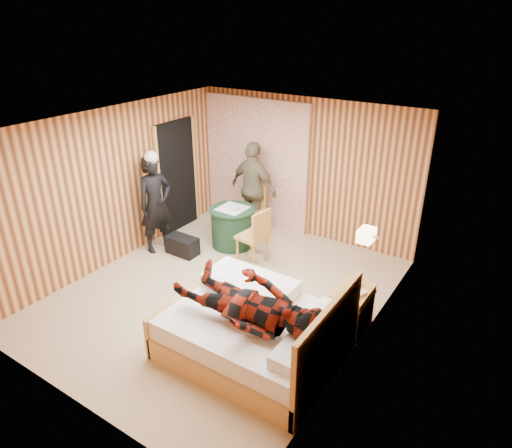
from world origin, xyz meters
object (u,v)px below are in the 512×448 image
Objects in this scene: nightstand at (351,308)px; chair_far at (253,205)px; man_at_table at (254,188)px; bed at (257,331)px; round_table at (233,227)px; wall_lamp at (367,235)px; duffel_bag at (182,245)px; chair_near at (256,233)px; woman_standing at (156,204)px; man_on_bed at (247,295)px.

nightstand is 3.17m from chair_far.
chair_far is at bearing 92.93° from man_at_table.
bed is 2.51× the size of round_table.
nightstand is 0.65× the size of chair_far.
nightstand is (-0.04, -0.17, -1.00)m from wall_lamp.
chair_far is at bearing 69.54° from duffel_bag.
man_at_table is at bearing 69.86° from duffel_bag.
wall_lamp is 1.78m from bed.
chair_near is at bearing 164.00° from wall_lamp.
nightstand is at bearing -34.48° from chair_far.
bed is at bearing 131.72° from man_at_table.
duffel_bag is at bearing 150.07° from bed.
woman_standing reaches higher than duffel_bag.
wall_lamp is 3.16m from man_at_table.
chair_far is (-1.91, 2.78, 0.23)m from bed.
man_at_table reaches higher than round_table.
chair_near is 1.37m from duffel_bag.
chair_near is 1.73× the size of duffel_bag.
chair_near is 1.79m from woman_standing.
bed reaches higher than chair_far.
chair_near is 2.42m from man_on_bed.
chair_far is 3.60m from man_on_bed.
man_on_bed is (1.22, -2.04, 0.42)m from chair_near.
duffel_bag is at bearing 146.48° from man_on_bed.
nightstand is at bearing -78.91° from woman_standing.
woman_standing is at bearing 64.08° from man_at_table.
chair_near is (-1.95, 0.74, 0.25)m from nightstand.
chair_far is at bearing 124.40° from bed.
chair_far is at bearing 122.68° from man_on_bed.
chair_near is (0.71, -0.97, 0.01)m from chair_far.
bed is 2.87m from round_table.
bed is 1.31m from nightstand.
chair_far is 0.32m from man_at_table.
bed reaches higher than duffel_bag.
chair_near is at bearing 120.83° from man_on_bed.
round_table is at bearing -91.49° from chair_far.
chair_far reaches higher than round_table.
man_at_table is (0.99, 1.49, 0.02)m from woman_standing.
man_at_table is at bearing -18.55° from woman_standing.
chair_far is (-2.70, 1.54, -0.76)m from wall_lamp.
duffel_bag is 0.83m from woman_standing.
chair_near reaches higher than duffel_bag.
round_table is 0.81m from chair_near.
wall_lamp is at bearing 57.29° from bed.
man_at_table is at bearing 122.39° from man_on_bed.
man_on_bed is (2.46, -1.63, 0.82)m from duffel_bag.
man_at_table is (0.00, 0.03, 0.32)m from chair_far.
wall_lamp reaches higher than nightstand.
bed is at bearing -125.21° from nightstand.
chair_far is 1.79m from woman_standing.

